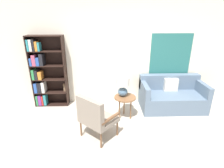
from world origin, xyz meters
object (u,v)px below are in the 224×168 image
object	(u,v)px
bookshelf	(44,73)
couch	(171,96)
table_lamp	(123,85)
side_table	(125,99)
armchair	(95,116)

from	to	relation	value
bookshelf	couch	bearing A→B (deg)	-4.68
couch	table_lamp	size ratio (longest dim) A/B	3.46
bookshelf	side_table	xyz separation A→B (m)	(2.05, -0.74, -0.44)
couch	side_table	world-z (taller)	couch
armchair	table_lamp	size ratio (longest dim) A/B	1.96
side_table	armchair	bearing A→B (deg)	-130.94
armchair	couch	xyz separation A→B (m)	(1.94, 1.24, -0.21)
bookshelf	side_table	bearing A→B (deg)	-19.93
armchair	side_table	distance (m)	1.01
armchair	side_table	bearing A→B (deg)	49.06
couch	table_lamp	xyz separation A→B (m)	(-1.33, -0.41, 0.49)
bookshelf	table_lamp	bearing A→B (deg)	-18.95
couch	side_table	bearing A→B (deg)	-159.83
couch	side_table	xyz separation A→B (m)	(-1.28, -0.47, 0.17)
bookshelf	table_lamp	distance (m)	2.12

